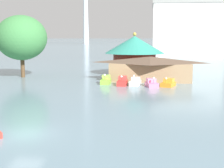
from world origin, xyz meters
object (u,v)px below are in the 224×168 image
Objects in this scene: pedal_boat_red at (122,82)px; background_building_block at (186,30)px; pedal_boat_lime at (106,80)px; pedal_boat_pink at (152,83)px; boathouse at (150,68)px; shoreline_tree_tall_left at (21,38)px; pedal_boat_white at (135,82)px; pedal_boat_orange at (168,83)px; green_roof_pavilion at (134,52)px.

background_building_block is (16.84, 70.91, 9.21)m from pedal_boat_red.
pedal_boat_pink is at bearing 77.39° from pedal_boat_lime.
boathouse reaches higher than pedal_boat_lime.
pedal_boat_red is at bearing 69.94° from pedal_boat_lime.
shoreline_tree_tall_left reaches higher than boathouse.
pedal_boat_pink is (7.21, -1.82, -0.07)m from pedal_boat_lime.
pedal_boat_red is 1.01× the size of pedal_boat_pink.
shoreline_tree_tall_left reaches higher than pedal_boat_red.
pedal_boat_white is 23.23m from shoreline_tree_tall_left.
pedal_boat_lime reaches higher than pedal_boat_red.
pedal_boat_pink reaches higher than pedal_boat_orange.
pedal_boat_red is at bearing -72.03° from pedal_boat_orange.
green_roof_pavilion is 21.50m from shoreline_tree_tall_left.
pedal_boat_pink is 0.12× the size of background_building_block.
green_roof_pavilion is (-3.14, 8.30, 2.28)m from boathouse.
boathouse is 0.59× the size of background_building_block.
green_roof_pavilion reaches higher than pedal_boat_lime.
pedal_boat_red is 6.98m from pedal_boat_orange.
background_building_block reaches higher than green_roof_pavilion.
pedal_boat_orange is 27.98m from shoreline_tree_tall_left.
pedal_boat_pink is 15.92m from green_roof_pavilion.
pedal_boat_lime is 0.86× the size of pedal_boat_white.
pedal_boat_red is at bearing -21.05° from shoreline_tree_tall_left.
pedal_boat_lime is 0.11× the size of background_building_block.
background_building_block reaches higher than shoreline_tree_tall_left.
pedal_boat_white reaches higher than pedal_boat_pink.
pedal_boat_red reaches higher than pedal_boat_pink.
background_building_block reaches higher than boathouse.
pedal_boat_white is 0.26× the size of green_roof_pavilion.
boathouse is 1.24× the size of green_roof_pavilion.
pedal_boat_white is at bearing 99.21° from pedal_boat_red.
pedal_boat_lime is at bearing -91.41° from pedal_boat_white.
green_roof_pavilion is at bearing 177.38° from pedal_boat_red.
boathouse is at bearing -69.28° from green_roof_pavilion.
pedal_boat_white reaches higher than pedal_boat_orange.
shoreline_tree_tall_left is at bearing -86.50° from pedal_boat_orange.
pedal_boat_pink is at bearing -18.94° from shoreline_tree_tall_left.
pedal_boat_pink is 73.30m from background_building_block.
pedal_boat_orange is 0.13× the size of background_building_block.
pedal_boat_orange is (4.99, -0.47, -0.03)m from pedal_boat_white.
pedal_boat_red is 0.96× the size of pedal_boat_white.
green_roof_pavilion is 59.01m from background_building_block.
shoreline_tree_tall_left reaches higher than pedal_boat_pink.
pedal_boat_lime is 0.91× the size of pedal_boat_pink.
pedal_boat_white is 72.78m from background_building_block.
pedal_boat_lime is at bearing -77.90° from pedal_boat_orange.
pedal_boat_pink is (2.49, -1.00, -0.02)m from pedal_boat_white.
pedal_boat_red is 21.52m from shoreline_tree_tall_left.
pedal_boat_orange is at bearing 93.02° from pedal_boat_white.
pedal_boat_orange is 0.27× the size of green_roof_pavilion.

